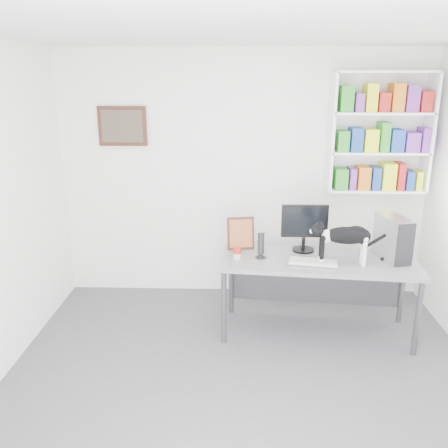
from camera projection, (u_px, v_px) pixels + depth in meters
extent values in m
cube|color=#4A4A4E|center=(244.00, 397.00, 3.69)|extent=(4.00, 4.00, 0.01)
cube|color=white|center=(249.00, 25.00, 2.90)|extent=(4.00, 4.00, 0.01)
cube|color=white|center=(243.00, 177.00, 5.21)|extent=(4.00, 0.01, 2.70)
cube|color=white|center=(256.00, 446.00, 1.39)|extent=(4.00, 0.01, 2.70)
cube|color=white|center=(380.00, 133.00, 4.88)|extent=(1.03, 0.28, 1.24)
cube|color=#452216|center=(122.00, 126.00, 5.06)|extent=(0.52, 0.04, 0.42)
cube|color=slate|center=(317.00, 296.00, 4.56)|extent=(1.89, 0.89, 0.76)
cube|color=black|center=(304.00, 228.00, 4.60)|extent=(0.45, 0.22, 0.48)
cube|color=beige|center=(313.00, 262.00, 4.33)|extent=(0.46, 0.24, 0.03)
cube|color=#BBBBC0|center=(393.00, 238.00, 4.40)|extent=(0.27, 0.44, 0.41)
cylinder|color=black|center=(261.00, 245.00, 4.45)|extent=(0.11, 0.11, 0.26)
cube|color=#452216|center=(241.00, 233.00, 4.69)|extent=(0.28, 0.15, 0.33)
cylinder|color=#B8270F|center=(237.00, 254.00, 4.44)|extent=(0.09, 0.09, 0.11)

